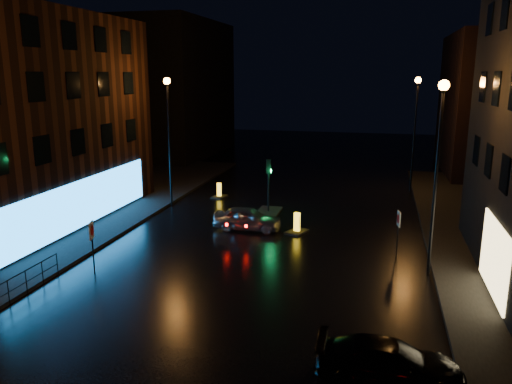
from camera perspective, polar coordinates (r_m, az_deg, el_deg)
ground at (r=18.77m, az=-4.52°, el=-13.97°), size 120.00×120.00×0.00m
pavement_left at (r=31.86m, az=-24.28°, el=-3.37°), size 12.00×44.00×0.15m
building_far_left at (r=55.13m, az=-9.03°, el=11.57°), size 8.00×16.00×14.00m
building_far_right at (r=48.79m, az=25.67°, el=9.04°), size 8.00×14.00×12.00m
street_lamp_lfar at (r=32.71m, az=-9.97°, el=7.85°), size 0.44×0.44×8.37m
street_lamp_rnear at (r=22.11m, az=20.13°, el=4.64°), size 0.44×0.44×8.37m
street_lamp_rfar at (r=37.97m, az=17.76°, el=8.16°), size 0.44×0.44×8.37m
traffic_signal at (r=31.56m, az=1.44°, el=-1.50°), size 1.40×2.40×3.45m
guard_railing at (r=21.45m, az=-26.50°, el=-9.63°), size 0.05×6.04×1.00m
silver_hatchback at (r=28.17m, az=-0.97°, el=-3.03°), size 3.86×1.66×1.30m
dark_sedan at (r=15.48m, az=15.01°, el=-18.29°), size 4.20×1.77×1.21m
bollard_near at (r=27.79m, az=4.69°, el=-4.16°), size 1.28×1.54×1.15m
bollard_far at (r=35.61m, az=-4.22°, el=-0.25°), size 1.00×1.32×1.05m
road_sign_left at (r=22.99m, az=-18.25°, el=-4.67°), size 0.21×0.56×2.34m
road_sign_right at (r=24.77m, az=15.97°, el=-3.39°), size 0.16×0.54×2.24m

